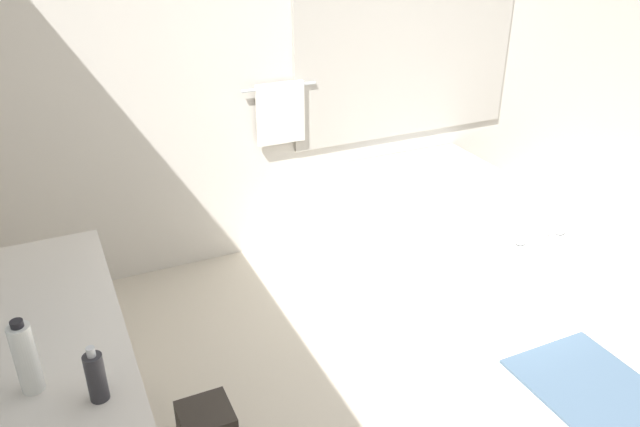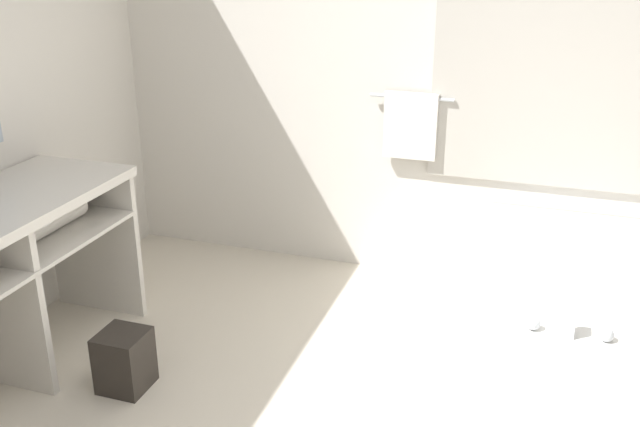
# 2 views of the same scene
# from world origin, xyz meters

# --- Properties ---
(wall_back_with_blinds) EXTENTS (7.40, 0.13, 2.70)m
(wall_back_with_blinds) POSITION_xyz_m (0.02, 2.23, 1.34)
(wall_back_with_blinds) COLOR silver
(wall_back_with_blinds) RESTS_ON ground_plane
(vanity_counter) EXTENTS (0.62, 1.62, 0.90)m
(vanity_counter) POSITION_xyz_m (-1.88, 0.39, 0.66)
(vanity_counter) COLOR silver
(vanity_counter) RESTS_ON ground_plane
(bathtub) EXTENTS (0.91, 1.54, 0.66)m
(bathtub) POSITION_xyz_m (0.66, 1.42, 0.30)
(bathtub) COLOR white
(bathtub) RESTS_ON ground_plane
(water_bottle_1) EXTENTS (0.07, 0.07, 0.25)m
(water_bottle_1) POSITION_xyz_m (-1.87, 0.20, 1.02)
(water_bottle_1) COLOR silver
(water_bottle_1) RESTS_ON vanity_counter
(soap_dispenser) EXTENTS (0.06, 0.06, 0.19)m
(soap_dispenser) POSITION_xyz_m (-1.70, 0.08, 0.98)
(soap_dispenser) COLOR #28282D
(soap_dispenser) RESTS_ON vanity_counter
(bath_mat) EXTENTS (0.59, 0.66, 0.02)m
(bath_mat) POSITION_xyz_m (0.57, 0.17, 0.01)
(bath_mat) COLOR slate
(bath_mat) RESTS_ON ground_plane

